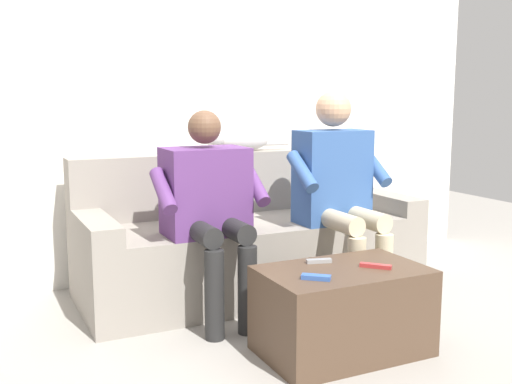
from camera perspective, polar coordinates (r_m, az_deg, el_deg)
ground_plane at (r=3.27m, az=4.89°, el=-12.65°), size 8.00×8.00×0.00m
back_wall at (r=4.19m, az=-3.85°, el=10.07°), size 4.17×0.06×2.57m
couch at (r=3.81m, az=-0.76°, el=-4.65°), size 2.07×0.80×0.85m
coffee_table at (r=2.95m, az=8.06°, el=-10.89°), size 0.76×0.48×0.41m
person_left_seated at (r=3.58m, az=7.67°, el=0.75°), size 0.57×0.57×1.23m
person_right_seated at (r=3.26m, az=-4.39°, el=-0.80°), size 0.59×0.54×1.13m
cat_on_backrest at (r=3.97m, az=-1.66°, el=4.92°), size 0.59×0.14×0.16m
remote_gray at (r=2.97m, az=5.88°, el=-6.41°), size 0.13×0.06×0.02m
remote_blue at (r=2.71m, az=5.62°, el=-7.91°), size 0.13×0.11×0.02m
remote_red at (r=2.92m, az=11.08°, el=-6.78°), size 0.12×0.13×0.02m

